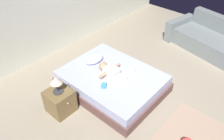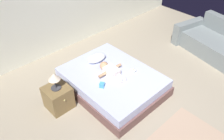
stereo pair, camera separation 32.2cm
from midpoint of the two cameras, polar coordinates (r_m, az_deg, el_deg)
The scene contains 10 objects.
ground_plane at distance 4.29m, azimuth 13.83°, elevation -9.70°, with size 8.00×8.00×0.00m, color gray.
bed at distance 4.44m, azimuth 2.08°, elevation -3.00°, with size 1.48×1.91×0.37m.
pillow at distance 4.64m, azimuth -1.95°, elevation 3.02°, with size 0.43×0.27×0.13m.
baby at distance 4.30m, azimuth 1.59°, elevation -0.10°, with size 0.56×0.63×0.18m.
toothbrush at distance 4.47m, azimuth 3.06°, elevation 0.50°, with size 0.03×0.17×0.02m.
couch at distance 5.99m, azimuth 27.72°, elevation 5.16°, with size 1.42×2.30×0.77m.
nightstand at distance 4.13m, azimuth -11.34°, elevation -6.95°, with size 0.42×0.45×0.46m.
lamp at distance 3.82m, azimuth -12.18°, elevation -2.03°, with size 0.21×0.21×0.33m.
toy_block at distance 4.01m, azimuth -0.26°, elevation -3.91°, with size 0.12×0.12×0.09m.
baby_bottle at distance 4.40m, azimuth 7.54°, elevation -0.14°, with size 0.07×0.11×0.08m.
Camera 2 is at (-2.53, -1.45, 3.10)m, focal length 36.02 mm.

